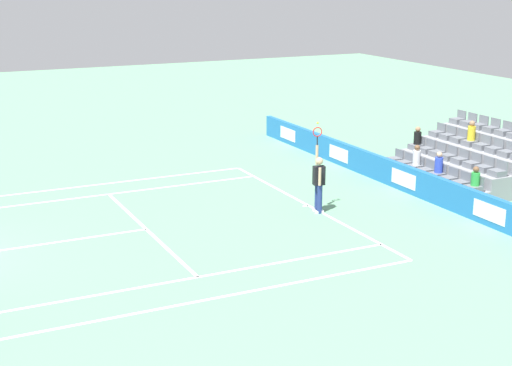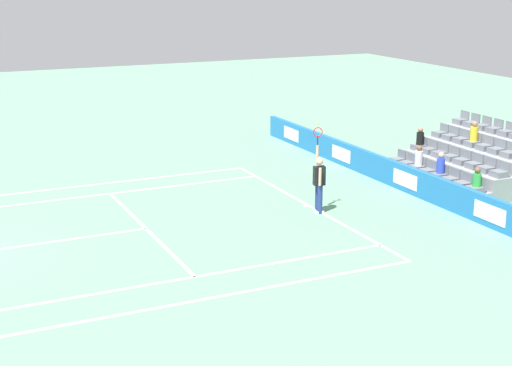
% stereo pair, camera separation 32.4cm
% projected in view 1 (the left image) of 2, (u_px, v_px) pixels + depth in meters
% --- Properties ---
extents(line_baseline, '(10.97, 0.10, 0.01)m').
position_uv_depth(line_baseline, '(308.00, 205.00, 25.09)').
color(line_baseline, white).
rests_on(line_baseline, ground).
extents(line_service, '(8.23, 0.10, 0.01)m').
position_uv_depth(line_service, '(146.00, 229.00, 22.78)').
color(line_service, white).
rests_on(line_service, ground).
extents(line_centre_service, '(0.10, 6.40, 0.01)m').
position_uv_depth(line_centre_service, '(36.00, 245.00, 21.44)').
color(line_centre_service, white).
rests_on(line_centre_service, ground).
extents(line_singles_sideline_left, '(0.10, 11.89, 0.01)m').
position_uv_depth(line_singles_sideline_left, '(96.00, 196.00, 26.17)').
color(line_singles_sideline_left, white).
rests_on(line_singles_sideline_left, ground).
extents(line_singles_sideline_right, '(0.10, 11.89, 0.01)m').
position_uv_depth(line_singles_sideline_right, '(181.00, 280.00, 19.02)').
color(line_singles_sideline_right, white).
rests_on(line_singles_sideline_right, ground).
extents(line_doubles_sideline_left, '(0.10, 11.89, 0.01)m').
position_uv_depth(line_doubles_sideline_left, '(86.00, 186.00, 27.36)').
color(line_doubles_sideline_left, white).
rests_on(line_doubles_sideline_left, ground).
extents(line_doubles_sideline_right, '(0.10, 11.89, 0.01)m').
position_uv_depth(line_doubles_sideline_right, '(201.00, 301.00, 17.83)').
color(line_doubles_sideline_right, white).
rests_on(line_doubles_sideline_right, ground).
extents(line_centre_mark, '(0.10, 0.20, 0.01)m').
position_uv_depth(line_centre_mark, '(306.00, 206.00, 25.04)').
color(line_centre_mark, white).
rests_on(line_centre_mark, ground).
extents(sponsor_barrier, '(21.12, 0.22, 0.92)m').
position_uv_depth(sponsor_barrier, '(406.00, 179.00, 26.58)').
color(sponsor_barrier, '#1E66AD').
rests_on(sponsor_barrier, ground).
extents(tennis_player, '(0.51, 0.39, 2.85)m').
position_uv_depth(tennis_player, '(319.00, 182.00, 24.15)').
color(tennis_player, navy).
rests_on(tennis_player, ground).
extents(stadium_stand, '(4.96, 3.80, 2.18)m').
position_uv_depth(stadium_stand, '(473.00, 164.00, 27.75)').
color(stadium_stand, gray).
rests_on(stadium_stand, ground).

